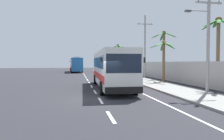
# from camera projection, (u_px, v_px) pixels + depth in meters

# --- Properties ---
(ground_plane) EXTENTS (160.00, 160.00, 0.00)m
(ground_plane) POSITION_uv_depth(u_px,v_px,m) (99.00, 98.00, 13.46)
(ground_plane) COLOR #28282D
(sidewalk_kerb) EXTENTS (3.20, 90.00, 0.14)m
(sidewalk_kerb) POSITION_uv_depth(u_px,v_px,m) (145.00, 82.00, 24.49)
(sidewalk_kerb) COLOR gray
(sidewalk_kerb) RESTS_ON ground
(lane_markings) EXTENTS (3.71, 71.00, 0.01)m
(lane_markings) POSITION_uv_depth(u_px,v_px,m) (103.00, 79.00, 28.36)
(lane_markings) COLOR white
(lane_markings) RESTS_ON ground
(boundary_wall) EXTENTS (0.24, 60.00, 2.51)m
(boundary_wall) POSITION_uv_depth(u_px,v_px,m) (161.00, 70.00, 29.05)
(boundary_wall) COLOR #B2B2AD
(boundary_wall) RESTS_ON ground
(coach_bus_foreground) EXTENTS (3.20, 11.93, 3.68)m
(coach_bus_foreground) POSITION_uv_depth(u_px,v_px,m) (111.00, 68.00, 18.78)
(coach_bus_foreground) COLOR silver
(coach_bus_foreground) RESTS_ON ground
(coach_bus_far_lane) EXTENTS (3.44, 11.61, 3.80)m
(coach_bus_far_lane) POSITION_uv_depth(u_px,v_px,m) (76.00, 64.00, 50.50)
(coach_bus_far_lane) COLOR #2366A8
(coach_bus_far_lane) RESTS_ON ground
(motorcycle_beside_bus) EXTENTS (0.56, 1.96, 1.64)m
(motorcycle_beside_bus) POSITION_uv_depth(u_px,v_px,m) (119.00, 75.00, 28.54)
(motorcycle_beside_bus) COLOR black
(motorcycle_beside_bus) RESTS_ON ground
(pedestrian_midwalk) EXTENTS (0.36, 0.36, 1.59)m
(pedestrian_midwalk) POSITION_uv_depth(u_px,v_px,m) (130.00, 71.00, 34.72)
(pedestrian_midwalk) COLOR beige
(pedestrian_midwalk) RESTS_ON sidewalk_kerb
(pedestrian_far_walk) EXTENTS (0.36, 0.36, 1.76)m
(pedestrian_far_walk) POSITION_uv_depth(u_px,v_px,m) (130.00, 71.00, 30.67)
(pedestrian_far_walk) COLOR red
(pedestrian_far_walk) RESTS_ON sidewalk_kerb
(utility_pole_nearest) EXTENTS (3.04, 0.24, 8.49)m
(utility_pole_nearest) POSITION_uv_depth(u_px,v_px,m) (208.00, 35.00, 15.29)
(utility_pole_nearest) COLOR #9E9E99
(utility_pole_nearest) RESTS_ON ground
(utility_pole_mid) EXTENTS (2.39, 0.24, 9.49)m
(utility_pole_mid) POSITION_uv_depth(u_px,v_px,m) (145.00, 46.00, 30.09)
(utility_pole_mid) COLOR #9E9E99
(utility_pole_mid) RESTS_ON ground
(palm_nearest) EXTENTS (3.06, 2.97, 6.43)m
(palm_nearest) POSITION_uv_depth(u_px,v_px,m) (218.00, 38.00, 17.50)
(palm_nearest) COLOR brown
(palm_nearest) RESTS_ON ground
(palm_second) EXTENTS (3.91, 3.51, 7.30)m
(palm_second) POSITION_uv_depth(u_px,v_px,m) (118.00, 51.00, 53.42)
(palm_second) COLOR brown
(palm_second) RESTS_ON ground
(palm_third) EXTENTS (3.33, 3.38, 5.06)m
(palm_third) POSITION_uv_depth(u_px,v_px,m) (164.00, 53.00, 24.15)
(palm_third) COLOR brown
(palm_third) RESTS_ON ground
(palm_fourth) EXTENTS (3.56, 3.30, 6.82)m
(palm_fourth) POSITION_uv_depth(u_px,v_px,m) (118.00, 52.00, 47.40)
(palm_fourth) COLOR brown
(palm_fourth) RESTS_ON ground
(palm_farthest) EXTENTS (3.59, 3.62, 7.02)m
(palm_farthest) POSITION_uv_depth(u_px,v_px,m) (164.00, 47.00, 28.87)
(palm_farthest) COLOR brown
(palm_farthest) RESTS_ON ground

